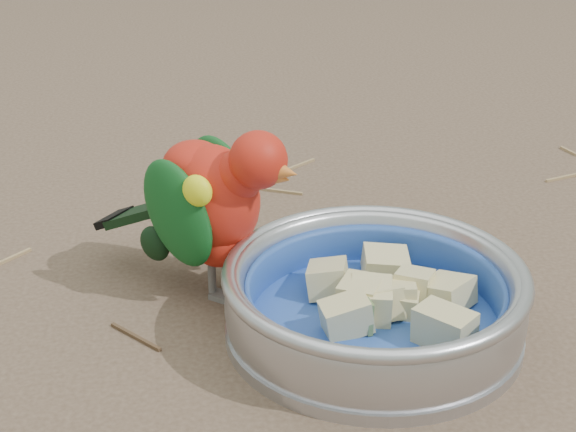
{
  "coord_description": "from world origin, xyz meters",
  "views": [
    {
      "loc": [
        -0.08,
        -0.56,
        0.39
      ],
      "look_at": [
        0.01,
        0.1,
        0.08
      ],
      "focal_mm": 55.0,
      "sensor_mm": 36.0,
      "label": 1
    }
  ],
  "objects": [
    {
      "name": "ground",
      "position": [
        0.0,
        0.0,
        0.0
      ],
      "size": [
        60.0,
        60.0,
        0.0
      ],
      "primitive_type": "plane",
      "color": "brown"
    },
    {
      "name": "food_bowl",
      "position": [
        0.07,
        0.04,
        0.01
      ],
      "size": [
        0.24,
        0.24,
        0.02
      ],
      "primitive_type": "cylinder",
      "color": "#B2B2BA",
      "rests_on": "ground"
    },
    {
      "name": "bowl_wall",
      "position": [
        0.07,
        0.04,
        0.04
      ],
      "size": [
        0.24,
        0.24,
        0.04
      ],
      "primitive_type": null,
      "color": "#B2B2BA",
      "rests_on": "food_bowl"
    },
    {
      "name": "fruit_wedges",
      "position": [
        0.07,
        0.04,
        0.03
      ],
      "size": [
        0.14,
        0.14,
        0.03
      ],
      "primitive_type": null,
      "color": "#CEBF83",
      "rests_on": "food_bowl"
    },
    {
      "name": "lory_parrot",
      "position": [
        -0.05,
        0.13,
        0.08
      ],
      "size": [
        0.2,
        0.18,
        0.15
      ],
      "primitive_type": null,
      "rotation": [
        0.0,
        0.0,
        -2.23
      ],
      "color": "#B51F11",
      "rests_on": "ground"
    },
    {
      "name": "ground_debris",
      "position": [
        -0.01,
        0.02,
        0.0
      ],
      "size": [
        0.9,
        0.8,
        0.01
      ],
      "primitive_type": null,
      "color": "#957950",
      "rests_on": "ground"
    }
  ]
}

